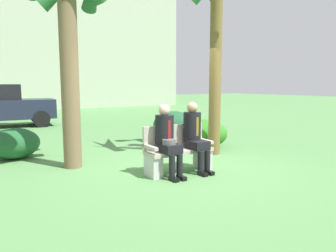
% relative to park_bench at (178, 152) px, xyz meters
% --- Properties ---
extents(ground_plane, '(80.00, 80.00, 0.00)m').
position_rel_park_bench_xyz_m(ground_plane, '(0.29, 0.24, -0.39)').
color(ground_plane, '#52874A').
extents(park_bench, '(1.33, 0.44, 0.90)m').
position_rel_park_bench_xyz_m(park_bench, '(0.00, 0.00, 0.00)').
color(park_bench, '#B7AD9E').
rests_on(park_bench, ground).
extents(seated_man_left, '(0.34, 0.72, 1.31)m').
position_rel_park_bench_xyz_m(seated_man_left, '(-0.32, -0.12, 0.34)').
color(seated_man_left, black).
rests_on(seated_man_left, ground).
extents(seated_man_right, '(0.34, 0.72, 1.34)m').
position_rel_park_bench_xyz_m(seated_man_right, '(0.31, -0.11, 0.35)').
color(seated_man_right, black).
rests_on(seated_man_right, ground).
extents(palm_tree_short, '(1.74, 1.74, 4.51)m').
position_rel_park_bench_xyz_m(palm_tree_short, '(-1.60, 1.42, 2.64)').
color(palm_tree_short, brown).
rests_on(palm_tree_short, ground).
extents(shrub_near_bench, '(1.19, 1.09, 0.75)m').
position_rel_park_bench_xyz_m(shrub_near_bench, '(1.95, 1.59, -0.02)').
color(shrub_near_bench, '#2F7A21').
rests_on(shrub_near_bench, ground).
extents(shrub_mid_lawn, '(1.11, 1.02, 0.70)m').
position_rel_park_bench_xyz_m(shrub_mid_lawn, '(-2.52, 2.90, -0.05)').
color(shrub_mid_lawn, '#1F542B').
rests_on(shrub_mid_lawn, ground).
extents(shrub_far_lawn, '(1.34, 1.23, 0.84)m').
position_rel_park_bench_xyz_m(shrub_far_lawn, '(2.11, 3.35, 0.02)').
color(shrub_far_lawn, '#215432').
rests_on(shrub_far_lawn, ground).
extents(parked_car_near, '(4.01, 1.95, 1.68)m').
position_rel_park_bench_xyz_m(parked_car_near, '(-2.28, 9.07, 0.44)').
color(parked_car_near, '#1E2338').
rests_on(parked_car_near, ground).
extents(building_backdrop, '(16.63, 6.93, 9.48)m').
position_rel_park_bench_xyz_m(building_backdrop, '(3.35, 20.34, 4.37)').
color(building_backdrop, '#AAB59B').
rests_on(building_backdrop, ground).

